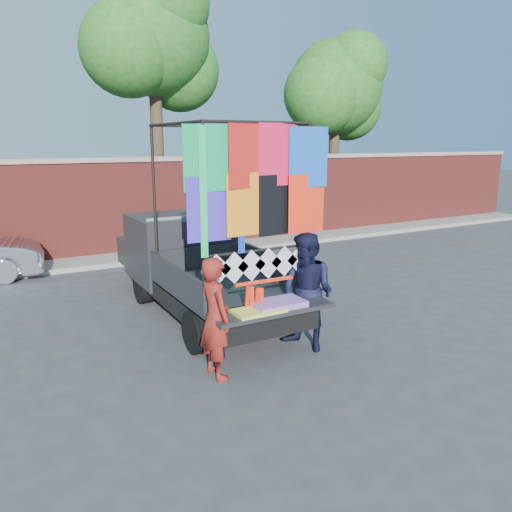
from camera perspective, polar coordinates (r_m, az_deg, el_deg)
ground at (r=7.97m, az=1.66°, el=-9.33°), size 90.00×90.00×0.00m
brick_wall at (r=13.96m, az=-13.26°, el=5.68°), size 30.00×0.45×2.61m
curb at (r=13.51m, az=-12.15°, el=0.04°), size 30.00×1.20×0.12m
tree_mid at (r=15.45m, az=-11.49°, el=22.74°), size 4.20×3.30×7.73m
tree_right at (r=18.42m, az=9.32°, el=18.25°), size 4.20×3.30×6.62m
pickup_truck at (r=9.33m, az=-7.41°, el=-0.73°), size 2.08×5.23×3.29m
woman at (r=6.50m, az=-4.66°, el=-7.07°), size 0.41×0.60×1.61m
man at (r=7.34m, az=5.89°, el=-4.14°), size 0.91×1.02×1.75m
streamer_bundle at (r=6.78m, az=0.29°, el=-4.49°), size 0.89×0.07×0.61m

